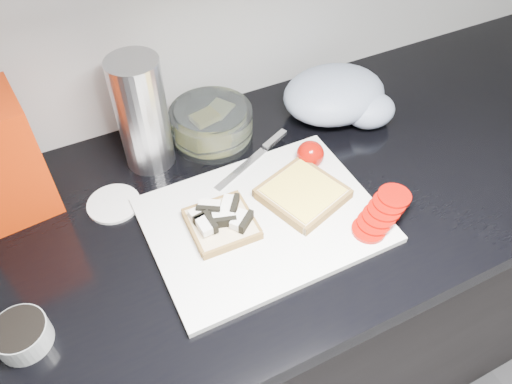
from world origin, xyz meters
TOP-DOWN VIEW (x-y plane):
  - base_cabinet at (0.00, 1.20)m, footprint 3.50×0.60m
  - countertop at (0.00, 1.20)m, footprint 3.50×0.64m
  - cutting_board at (0.05, 1.14)m, footprint 0.40×0.30m
  - bread_left at (-0.02, 1.15)m, footprint 0.12×0.12m
  - bread_right at (0.14, 1.15)m, footprint 0.17×0.17m
  - tomato_slices at (0.24, 1.04)m, footprint 0.15×0.10m
  - knife at (0.12, 1.29)m, footprint 0.20×0.10m
  - seed_tub at (-0.36, 1.09)m, footprint 0.08×0.08m
  - tub_lid at (-0.18, 1.30)m, footprint 0.12×0.12m
  - glass_bowl at (0.06, 1.39)m, footprint 0.17×0.17m
  - steel_canister at (-0.08, 1.38)m, footprint 0.10×0.10m
  - grocery_bag at (0.34, 1.34)m, footprint 0.24×0.21m
  - whole_tomatoes at (0.20, 1.23)m, footprint 0.05×0.05m

SIDE VIEW (x-z plane):
  - base_cabinet at x=0.00m, z-range 0.00..0.86m
  - countertop at x=0.00m, z-range 0.86..0.90m
  - tub_lid at x=-0.18m, z-range 0.90..0.91m
  - cutting_board at x=0.05m, z-range 0.90..0.91m
  - knife at x=0.12m, z-range 0.91..0.92m
  - bread_right at x=0.14m, z-range 0.91..0.93m
  - seed_tub at x=-0.36m, z-range 0.90..0.94m
  - bread_left at x=-0.02m, z-range 0.91..0.94m
  - tomato_slices at x=0.24m, z-range 0.91..0.94m
  - whole_tomatoes at x=0.20m, z-range 0.90..0.95m
  - glass_bowl at x=0.06m, z-range 0.90..0.97m
  - grocery_bag at x=0.34m, z-range 0.90..1.00m
  - steel_canister at x=-0.08m, z-range 0.90..1.13m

